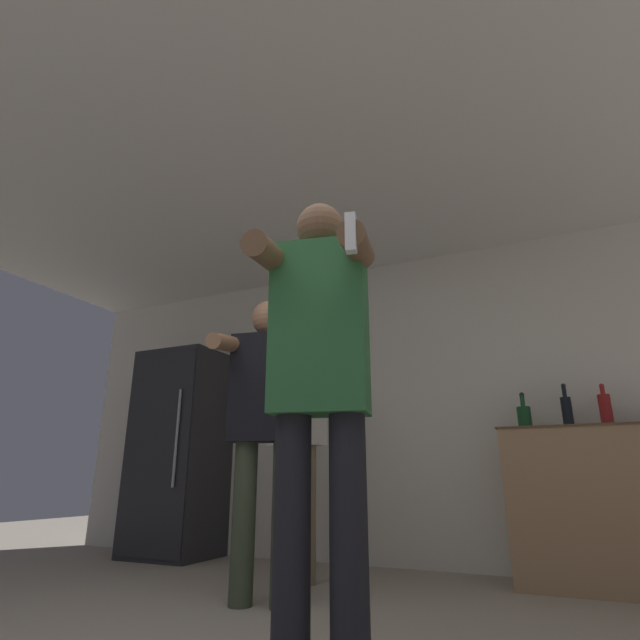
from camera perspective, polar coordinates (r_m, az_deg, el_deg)
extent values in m
cube|color=beige|center=(4.33, 10.18, -9.27)|extent=(7.00, 0.06, 2.55)
cube|color=silver|center=(3.40, 2.05, 16.54)|extent=(7.00, 3.55, 0.05)
cube|color=#262628|center=(4.96, -15.73, -14.17)|extent=(0.75, 0.63, 1.82)
cube|color=black|center=(4.72, -18.26, -13.80)|extent=(0.72, 0.01, 1.75)
cylinder|color=#99999E|center=(4.55, -16.06, -12.73)|extent=(0.02, 0.02, 0.82)
cube|color=#997551|center=(3.86, 29.46, -18.08)|extent=(1.12, 0.55, 0.98)
cube|color=brown|center=(3.87, 28.35, -10.80)|extent=(1.15, 0.58, 0.01)
cylinder|color=black|center=(3.94, 26.42, -9.49)|extent=(0.07, 0.07, 0.22)
cylinder|color=black|center=(3.96, 26.13, -7.34)|extent=(0.03, 0.03, 0.08)
sphere|color=black|center=(3.97, 26.05, -6.75)|extent=(0.03, 0.03, 0.03)
cylinder|color=maroon|center=(3.96, 29.87, -8.99)|extent=(0.08, 0.08, 0.22)
cylinder|color=maroon|center=(3.98, 29.56, -6.99)|extent=(0.03, 0.03, 0.06)
sphere|color=maroon|center=(3.98, 29.50, -6.57)|extent=(0.03, 0.03, 0.03)
cylinder|color=#194723|center=(3.94, 22.35, -10.38)|extent=(0.10, 0.10, 0.17)
cylinder|color=#194723|center=(3.96, 22.13, -8.56)|extent=(0.03, 0.03, 0.09)
sphere|color=black|center=(3.96, 22.06, -7.92)|extent=(0.04, 0.04, 0.04)
cylinder|color=black|center=(1.87, -3.25, -24.45)|extent=(0.13, 0.13, 0.89)
cylinder|color=black|center=(1.83, 3.32, -24.60)|extent=(0.13, 0.13, 0.89)
cube|color=#2D6B38|center=(1.92, 0.00, -0.88)|extent=(0.39, 0.27, 0.67)
sphere|color=brown|center=(2.08, 0.00, 10.51)|extent=(0.19, 0.19, 0.19)
cylinder|color=brown|center=(1.91, -6.03, 7.50)|extent=(0.17, 0.34, 0.15)
cylinder|color=brown|center=(1.84, 4.25, 8.45)|extent=(0.17, 0.34, 0.15)
cube|color=white|center=(1.69, 3.54, 9.89)|extent=(0.04, 0.04, 0.14)
cylinder|color=#38422D|center=(3.10, -8.71, -21.72)|extent=(0.13, 0.13, 0.87)
cylinder|color=#38422D|center=(3.02, -4.20, -21.98)|extent=(0.13, 0.13, 0.87)
cube|color=black|center=(3.09, -6.00, -7.65)|extent=(0.46, 0.28, 0.65)
sphere|color=#9E7051|center=(3.20, -5.75, 0.17)|extent=(0.23, 0.23, 0.23)
cylinder|color=#9E7051|center=(3.06, -10.64, -2.62)|extent=(0.17, 0.39, 0.16)
cylinder|color=#9E7051|center=(2.91, -3.24, -2.16)|extent=(0.17, 0.39, 0.16)
cube|color=white|center=(2.74, -4.37, -1.82)|extent=(0.04, 0.04, 0.14)
cylinder|color=#75664C|center=(3.80, -4.24, -20.93)|extent=(0.11, 0.11, 0.89)
cylinder|color=#75664C|center=(3.65, -1.39, -21.11)|extent=(0.11, 0.11, 0.89)
cube|color=beige|center=(3.76, -2.66, -9.11)|extent=(0.45, 0.29, 0.67)
sphere|color=brown|center=(3.85, -2.57, -2.77)|extent=(0.19, 0.19, 0.19)
cylinder|color=brown|center=(3.81, -6.51, -5.26)|extent=(0.15, 0.36, 0.13)
cylinder|color=brown|center=(3.56, -1.94, -4.47)|extent=(0.15, 0.36, 0.13)
cube|color=white|center=(3.43, -3.75, -4.44)|extent=(0.04, 0.04, 0.14)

